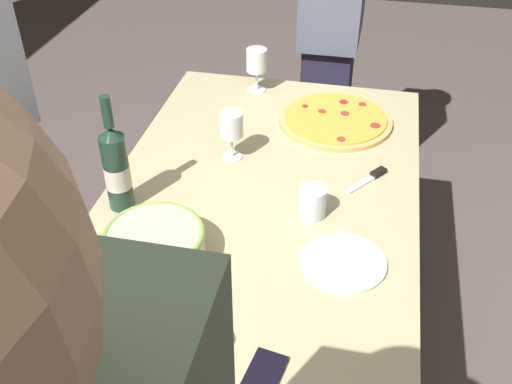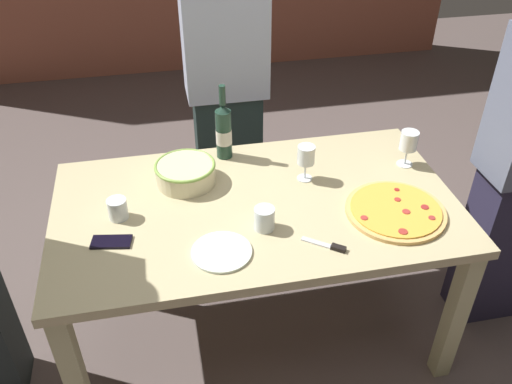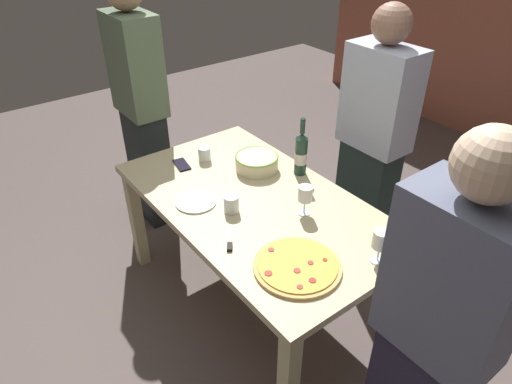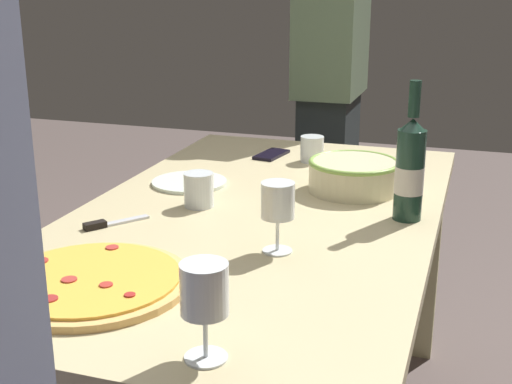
{
  "view_description": "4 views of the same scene",
  "coord_description": "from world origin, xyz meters",
  "views": [
    {
      "loc": [
        -1.3,
        -0.28,
        1.8
      ],
      "look_at": [
        0.0,
        0.0,
        0.8
      ],
      "focal_mm": 42.36,
      "sensor_mm": 36.0,
      "label": 1
    },
    {
      "loc": [
        -0.34,
        -1.67,
        2.05
      ],
      "look_at": [
        0.0,
        0.0,
        0.8
      ],
      "focal_mm": 37.73,
      "sensor_mm": 36.0,
      "label": 2
    },
    {
      "loc": [
        1.59,
        -1.2,
        2.13
      ],
      "look_at": [
        0.0,
        0.0,
        0.8
      ],
      "focal_mm": 32.18,
      "sensor_mm": 36.0,
      "label": 3
    },
    {
      "loc": [
        1.6,
        0.53,
        1.33
      ],
      "look_at": [
        0.0,
        0.0,
        0.8
      ],
      "focal_mm": 48.92,
      "sensor_mm": 36.0,
      "label": 4
    }
  ],
  "objects": [
    {
      "name": "wine_bottle",
      "position": [
        -0.07,
        0.37,
        0.88
      ],
      "size": [
        0.07,
        0.07,
        0.34
      ],
      "color": "#1D3A2D",
      "rests_on": "dining_table"
    },
    {
      "name": "pizza_knife",
      "position": [
        0.21,
        -0.31,
        0.76
      ],
      "size": [
        0.15,
        0.12,
        0.02
      ],
      "color": "silver",
      "rests_on": "dining_table"
    },
    {
      "name": "dining_table",
      "position": [
        0.0,
        0.0,
        0.66
      ],
      "size": [
        1.6,
        0.9,
        0.75
      ],
      "color": "#C5B687",
      "rests_on": "ground"
    },
    {
      "name": "cell_phone",
      "position": [
        -0.56,
        -0.13,
        0.76
      ],
      "size": [
        0.15,
        0.09,
        0.01
      ],
      "primitive_type": "cube",
      "rotation": [
        0.0,
        0.0,
        1.4
      ],
      "color": "black",
      "rests_on": "dining_table"
    },
    {
      "name": "side_plate",
      "position": [
        -0.18,
        -0.26,
        0.76
      ],
      "size": [
        0.22,
        0.22,
        0.01
      ],
      "primitive_type": "cylinder",
      "color": "white",
      "rests_on": "dining_table"
    },
    {
      "name": "wine_glass_near_pizza",
      "position": [
        0.24,
        0.13,
        0.86
      ],
      "size": [
        0.07,
        0.07,
        0.16
      ],
      "color": "white",
      "rests_on": "dining_table"
    },
    {
      "name": "ground_plane",
      "position": [
        0.0,
        0.0,
        0.0
      ],
      "size": [
        8.0,
        8.0,
        0.0
      ],
      "primitive_type": "plane",
      "color": "#5E504C"
    },
    {
      "name": "serving_bowl",
      "position": [
        -0.26,
        0.2,
        0.8
      ],
      "size": [
        0.25,
        0.25,
        0.09
      ],
      "color": "beige",
      "rests_on": "dining_table"
    },
    {
      "name": "cup_amber",
      "position": [
        -0.53,
        0.01,
        0.79
      ],
      "size": [
        0.08,
        0.08,
        0.08
      ],
      "primitive_type": "cylinder",
      "color": "white",
      "rests_on": "dining_table"
    },
    {
      "name": "wine_glass_by_bottle",
      "position": [
        0.7,
        0.15,
        0.87
      ],
      "size": [
        0.08,
        0.08,
        0.16
      ],
      "color": "white",
      "rests_on": "dining_table"
    },
    {
      "name": "pizza",
      "position": [
        0.52,
        -0.17,
        0.76
      ],
      "size": [
        0.39,
        0.39,
        0.02
      ],
      "color": "#E2AF63",
      "rests_on": "dining_table"
    },
    {
      "name": "cup_ceramic",
      "position": [
        -0.0,
        -0.16,
        0.8
      ],
      "size": [
        0.08,
        0.08,
        0.09
      ],
      "primitive_type": "cylinder",
      "color": "white",
      "rests_on": "dining_table"
    },
    {
      "name": "person_guest_left",
      "position": [
        0.02,
        0.89,
        0.83
      ],
      "size": [
        0.41,
        0.24,
        1.64
      ],
      "rotation": [
        0.0,
        0.0,
        -1.6
      ],
      "color": "#21302E",
      "rests_on": "ground"
    }
  ]
}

